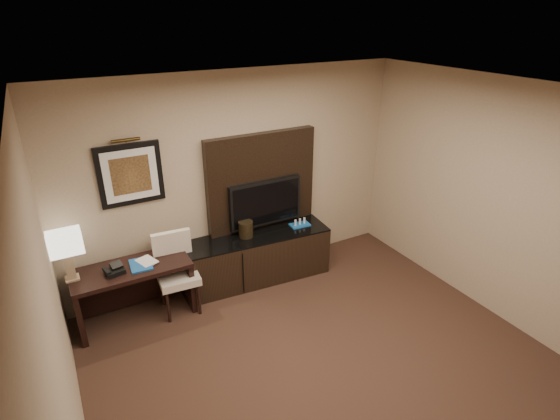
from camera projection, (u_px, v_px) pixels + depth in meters
floor at (351, 395)px, 4.13m from camera, size 4.50×5.00×0.01m
ceiling at (379, 109)px, 2.99m from camera, size 4.50×5.00×0.01m
wall_back at (238, 179)px, 5.54m from camera, size 4.50×0.01×2.70m
wall_left at (61, 377)px, 2.57m from camera, size 0.01×5.00×2.70m
wall_right at (534, 217)px, 4.54m from camera, size 0.01×5.00×2.70m
desk at (135, 292)px, 5.03m from camera, size 1.29×0.55×0.69m
credenza at (257, 257)px, 5.77m from camera, size 1.95×0.68×0.66m
tv_wall_panel at (262, 182)px, 5.66m from camera, size 1.50×0.12×1.30m
tv at (265, 203)px, 5.69m from camera, size 1.00×0.08×0.60m
artwork at (130, 174)px, 4.83m from camera, size 0.70×0.04×0.70m
picture_light at (126, 140)px, 4.63m from camera, size 0.04×0.04×0.30m
desk_chair at (178, 276)px, 5.11m from camera, size 0.49×0.55×0.94m
table_lamp at (68, 258)px, 4.56m from camera, size 0.33×0.20×0.52m
desk_phone at (114, 270)px, 4.75m from camera, size 0.22×0.21×0.09m
blue_folder at (141, 265)px, 4.91m from camera, size 0.25×0.32×0.02m
book at (139, 256)px, 4.86m from camera, size 0.18×0.08×0.24m
ice_bucket at (246, 229)px, 5.56m from camera, size 0.22×0.22×0.21m
minibar_tray at (300, 222)px, 5.86m from camera, size 0.28×0.18×0.10m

